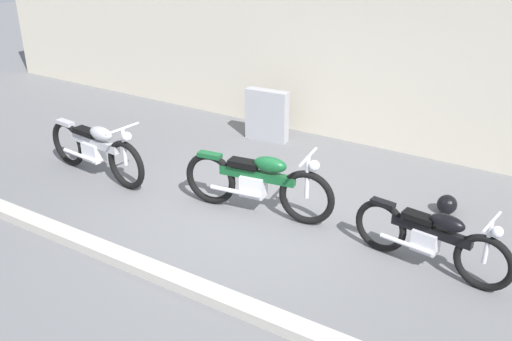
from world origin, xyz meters
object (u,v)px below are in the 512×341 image
stone_marker (267,115)px  motorcycle_green (258,182)px  motorcycle_silver (96,149)px  helmet (447,204)px  motorcycle_black (431,238)px

stone_marker → motorcycle_green: (1.34, -2.44, 0.01)m
motorcycle_silver → stone_marker: bearing=68.1°
stone_marker → helmet: stone_marker is taller
helmet → motorcycle_black: bearing=-82.8°
motorcycle_black → motorcycle_green: 2.39m
stone_marker → motorcycle_green: size_ratio=0.42×
helmet → motorcycle_green: size_ratio=0.12×
stone_marker → motorcycle_green: bearing=-61.2°
stone_marker → motorcycle_silver: 3.10m
helmet → motorcycle_green: bearing=-147.8°
helmet → motorcycle_green: 2.63m
stone_marker → motorcycle_black: stone_marker is taller
helmet → stone_marker: bearing=163.5°
motorcycle_green → motorcycle_silver: 2.78m
stone_marker → motorcycle_black: 4.50m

